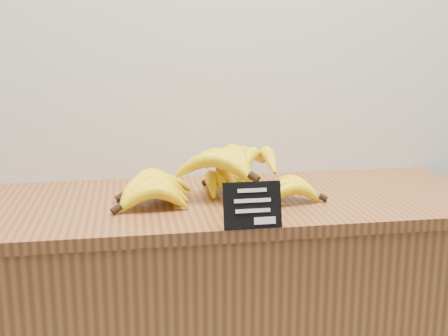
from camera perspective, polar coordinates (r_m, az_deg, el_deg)
counter_top at (r=1.49m, az=-0.32°, el=-3.52°), size 1.41×0.54×0.03m
chalkboard_sign at (r=1.23m, az=2.91°, el=-3.81°), size 0.13×0.03×0.10m
banana_pile at (r=1.47m, az=-1.41°, el=-0.99°), size 0.54×0.33×0.13m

